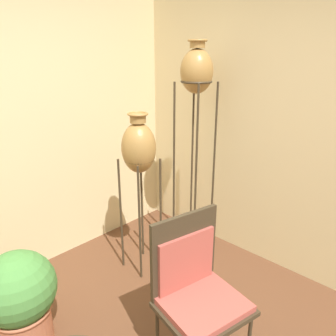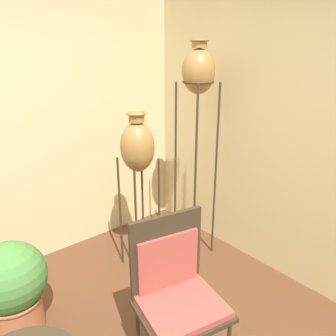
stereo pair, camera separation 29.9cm
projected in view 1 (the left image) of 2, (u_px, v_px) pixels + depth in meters
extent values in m
cube|color=beige|center=(321.00, 131.00, 2.62)|extent=(0.06, 7.76, 2.70)
cylinder|color=#382D1E|center=(196.00, 180.00, 2.98)|extent=(0.02, 0.02, 1.70)
cylinder|color=#382D1E|center=(214.00, 172.00, 3.16)|extent=(0.02, 0.02, 1.70)
cylinder|color=#382D1E|center=(174.00, 173.00, 3.15)|extent=(0.02, 0.02, 1.70)
cylinder|color=#382D1E|center=(192.00, 166.00, 3.34)|extent=(0.02, 0.02, 1.70)
torus|color=#382D1E|center=(196.00, 82.00, 2.87)|extent=(0.28, 0.28, 0.02)
ellipsoid|color=olive|center=(197.00, 71.00, 2.84)|extent=(0.29, 0.29, 0.38)
cylinder|color=olive|center=(197.00, 44.00, 2.77)|extent=(0.13, 0.13, 0.06)
torus|color=olive|center=(198.00, 40.00, 2.76)|extent=(0.17, 0.17, 0.02)
cylinder|color=#382D1E|center=(140.00, 225.00, 2.83)|extent=(0.02, 0.02, 1.08)
cylinder|color=#382D1E|center=(161.00, 215.00, 3.00)|extent=(0.02, 0.02, 1.08)
cylinder|color=#382D1E|center=(121.00, 215.00, 2.99)|extent=(0.02, 0.02, 1.08)
cylinder|color=#382D1E|center=(142.00, 206.00, 3.17)|extent=(0.02, 0.02, 1.08)
torus|color=#382D1E|center=(139.00, 159.00, 2.82)|extent=(0.26, 0.26, 0.02)
ellipsoid|color=olive|center=(139.00, 148.00, 2.78)|extent=(0.30, 0.30, 0.44)
cylinder|color=olive|center=(138.00, 118.00, 2.70)|extent=(0.13, 0.13, 0.07)
torus|color=olive|center=(138.00, 114.00, 2.68)|extent=(0.17, 0.17, 0.02)
cylinder|color=#382D1E|center=(157.00, 335.00, 2.11)|extent=(0.02, 0.02, 0.46)
cylinder|color=#382D1E|center=(209.00, 307.00, 2.34)|extent=(0.02, 0.02, 0.46)
cube|color=#382D1E|center=(204.00, 309.00, 1.99)|extent=(0.59, 0.54, 0.03)
cube|color=#A84C42|center=(204.00, 304.00, 1.98)|extent=(0.55, 0.50, 0.04)
cube|color=#382D1E|center=(184.00, 253.00, 2.06)|extent=(0.48, 0.13, 0.54)
cube|color=#A84C42|center=(187.00, 262.00, 2.05)|extent=(0.41, 0.11, 0.38)
cylinder|color=#B26647|center=(25.00, 326.00, 2.30)|extent=(0.36, 0.36, 0.27)
torus|color=#B26647|center=(22.00, 310.00, 2.25)|extent=(0.39, 0.39, 0.02)
sphere|color=#47843D|center=(18.00, 288.00, 2.19)|extent=(0.50, 0.50, 0.50)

